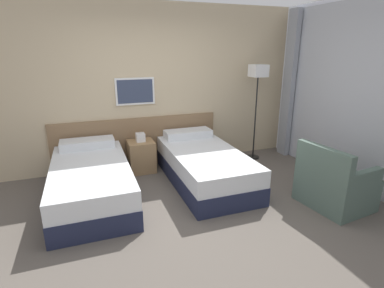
# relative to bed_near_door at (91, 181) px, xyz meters

# --- Properties ---
(ground_plane) EXTENTS (16.00, 16.00, 0.00)m
(ground_plane) POSITION_rel_bed_near_door_xyz_m (1.12, -0.90, -0.26)
(ground_plane) COLOR #5B544C
(wall_headboard) EXTENTS (10.00, 0.10, 2.70)m
(wall_headboard) POSITION_rel_bed_near_door_xyz_m (1.10, 1.06, 1.04)
(wall_headboard) COLOR #C6B28E
(wall_headboard) RESTS_ON ground_plane
(wall_window) EXTENTS (0.21, 4.43, 2.70)m
(wall_window) POSITION_rel_bed_near_door_xyz_m (3.72, -1.08, 1.08)
(wall_window) COLOR white
(wall_window) RESTS_ON ground_plane
(bed_near_door) EXTENTS (1.00, 2.02, 0.64)m
(bed_near_door) POSITION_rel_bed_near_door_xyz_m (0.00, 0.00, 0.00)
(bed_near_door) COLOR #1E233D
(bed_near_door) RESTS_ON ground_plane
(bed_near_window) EXTENTS (1.00, 2.02, 0.64)m
(bed_near_window) POSITION_rel_bed_near_door_xyz_m (1.65, 0.00, 0.00)
(bed_near_window) COLOR #1E233D
(bed_near_window) RESTS_ON ground_plane
(nightstand) EXTENTS (0.42, 0.41, 0.66)m
(nightstand) POSITION_rel_bed_near_door_xyz_m (0.83, 0.75, 0.01)
(nightstand) COLOR #9E7A51
(nightstand) RESTS_ON ground_plane
(floor_lamp) EXTENTS (0.27, 0.27, 1.71)m
(floor_lamp) POSITION_rel_bed_near_door_xyz_m (2.93, 0.68, 1.20)
(floor_lamp) COLOR black
(floor_lamp) RESTS_ON ground_plane
(armchair) EXTENTS (0.79, 0.86, 0.85)m
(armchair) POSITION_rel_bed_near_door_xyz_m (2.95, -1.27, 0.02)
(armchair) COLOR #4C6056
(armchair) RESTS_ON ground_plane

